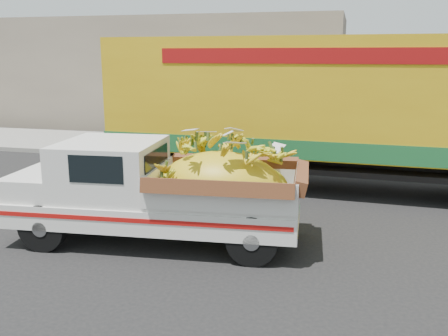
# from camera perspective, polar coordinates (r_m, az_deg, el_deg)

# --- Properties ---
(ground) EXTENTS (100.00, 100.00, 0.00)m
(ground) POSITION_cam_1_polar(r_m,az_deg,el_deg) (9.00, 3.69, -9.23)
(ground) COLOR black
(ground) RESTS_ON ground
(curb) EXTENTS (60.00, 0.25, 0.15)m
(curb) POSITION_cam_1_polar(r_m,az_deg,el_deg) (15.55, 8.50, 0.44)
(curb) COLOR gray
(curb) RESTS_ON ground
(sidewalk) EXTENTS (60.00, 4.00, 0.14)m
(sidewalk) POSITION_cam_1_polar(r_m,az_deg,el_deg) (17.60, 9.24, 1.85)
(sidewalk) COLOR gray
(sidewalk) RESTS_ON ground
(building_left) EXTENTS (18.00, 6.00, 5.00)m
(building_left) POSITION_cam_1_polar(r_m,az_deg,el_deg) (25.02, -8.07, 10.72)
(building_left) COLOR gray
(building_left) RESTS_ON ground
(pickup_truck) EXTENTS (5.40, 2.35, 1.84)m
(pickup_truck) POSITION_cam_1_polar(r_m,az_deg,el_deg) (9.07, -5.48, -2.48)
(pickup_truck) COLOR black
(pickup_truck) RESTS_ON ground
(semi_trailer) EXTENTS (12.03, 3.05, 3.80)m
(semi_trailer) POSITION_cam_1_polar(r_m,az_deg,el_deg) (12.73, 13.32, 6.84)
(semi_trailer) COLOR black
(semi_trailer) RESTS_ON ground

